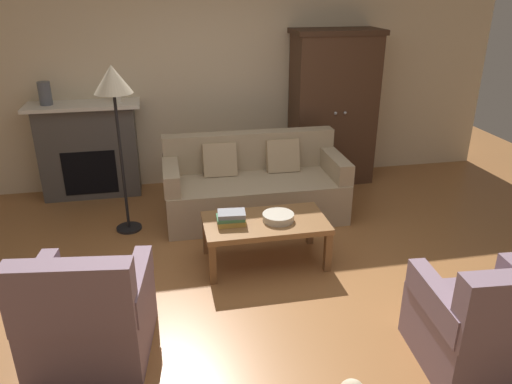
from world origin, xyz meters
TOP-DOWN VIEW (x-y plane):
  - ground_plane at (0.00, 0.00)m, footprint 9.60×9.60m
  - back_wall at (0.00, 2.55)m, footprint 7.20×0.10m
  - fireplace at (-1.55, 2.30)m, footprint 1.26×0.48m
  - armoire at (1.40, 2.22)m, footprint 1.06×0.57m
  - couch at (0.24, 1.37)m, footprint 1.93×0.87m
  - coffee_table at (0.14, 0.36)m, footprint 1.10×0.60m
  - fruit_bowl at (0.25, 0.34)m, footprint 0.28×0.28m
  - book_stack at (-0.17, 0.35)m, footprint 0.26×0.19m
  - mantel_vase_slate at (-1.93, 2.28)m, footprint 0.14×0.14m
  - mantel_vase_cream at (-1.17, 2.28)m, footprint 0.10×0.10m
  - armchair_near_left at (-1.28, -0.61)m, footprint 0.87×0.87m
  - armchair_near_right at (1.25, -1.24)m, footprint 0.83×0.83m
  - floor_lamp at (-1.11, 1.27)m, footprint 0.36×0.36m

SIDE VIEW (x-z plane):
  - ground_plane at x=0.00m, z-range 0.00..0.00m
  - armchair_near_left at x=-1.28m, z-range -0.12..0.76m
  - armchair_near_right at x=1.25m, z-range -0.12..0.76m
  - couch at x=0.24m, z-range -0.11..0.75m
  - coffee_table at x=0.14m, z-range 0.16..0.58m
  - fruit_bowl at x=0.25m, z-range 0.42..0.48m
  - book_stack at x=-0.17m, z-range 0.42..0.53m
  - fireplace at x=-1.55m, z-range 0.01..1.13m
  - armoire at x=1.40m, z-range 0.00..1.88m
  - mantel_vase_cream at x=-1.17m, z-range 1.12..1.33m
  - mantel_vase_slate at x=-1.93m, z-range 1.12..1.37m
  - back_wall at x=0.00m, z-range 0.00..2.80m
  - floor_lamp at x=-1.11m, z-range 0.61..2.30m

